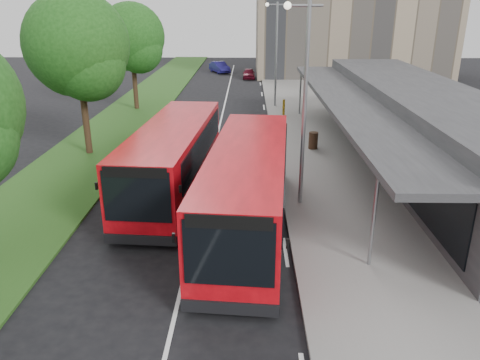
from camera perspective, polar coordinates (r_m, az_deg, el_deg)
The scene contains 16 objects.
ground at distance 18.20m, azimuth -5.37°, elevation -5.53°, with size 120.00×120.00×0.00m, color black.
pavement at distance 37.29m, azimuth 7.22°, elevation 8.25°, with size 5.00×80.00×0.15m, color gray.
grass_verge at distance 38.15m, azimuth -12.78°, elevation 8.15°, with size 5.00×80.00×0.10m, color #254F19.
lane_centre_line at distance 32.29m, azimuth -2.58°, elevation 6.32°, with size 0.12×70.00×0.01m, color silver.
kerb_dashes at distance 36.14m, azimuth 3.08°, elevation 7.87°, with size 0.12×56.00×0.01m.
station_building at distance 26.48m, azimuth 20.68°, elevation 6.33°, with size 7.70×26.00×4.00m.
tree_mid at distance 26.92m, azimuth -19.17°, elevation 14.60°, with size 5.46×5.46×8.77m.
tree_far at distance 38.43m, azimuth -13.08°, elevation 16.15°, with size 5.11×5.11×8.21m.
lamp_post_near at distance 18.64m, azimuth 7.69°, elevation 10.33°, with size 1.44×0.28×8.00m.
lamp_post_far at distance 38.42m, azimuth 4.33°, elevation 15.73°, with size 1.44×0.28×8.00m.
bus_main at distance 17.19m, azimuth 0.95°, elevation -1.13°, with size 3.76×11.35×3.16m.
bus_second at distance 20.91m, azimuth -8.09°, elevation 2.56°, with size 3.55×11.03×3.08m.
litter_bin at distance 27.36m, azimuth 8.92°, elevation 4.79°, with size 0.53×0.53×0.96m, color #372316.
bollard at distance 35.71m, azimuth 5.35°, elevation 8.84°, with size 0.18×0.18×1.15m, color #FFB60D.
car_near at distance 54.53m, azimuth 1.08°, elevation 12.86°, with size 1.35×3.37×1.15m, color #5B0D1D.
car_far at distance 59.54m, azimuth -2.51°, elevation 13.59°, with size 1.39×3.98×1.31m, color navy.
Camera 1 is at (1.97, -16.22, 8.01)m, focal length 35.00 mm.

